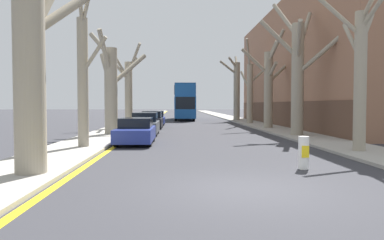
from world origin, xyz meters
TOP-DOWN VIEW (x-y plane):
  - ground_plane at (0.00, 0.00)m, footprint 300.00×300.00m
  - sidewalk_left at (-6.25, 50.00)m, footprint 2.87×120.00m
  - sidewalk_right at (6.25, 50.00)m, footprint 2.87×120.00m
  - building_facade_right at (12.67, 26.47)m, footprint 10.08×32.93m
  - kerb_line_stripe at (-4.63, 50.00)m, footprint 0.24×120.00m
  - street_tree_left_0 at (-5.65, 1.87)m, footprint 2.99×3.83m
  - street_tree_left_1 at (-5.85, 8.34)m, footprint 1.49×1.73m
  - street_tree_left_2 at (-5.90, 15.81)m, footprint 3.67×4.07m
  - street_tree_left_3 at (-5.78, 23.31)m, footprint 3.06×3.10m
  - street_tree_right_0 at (5.89, 6.26)m, footprint 2.88×4.43m
  - street_tree_right_1 at (5.94, 14.49)m, footprint 4.53×4.90m
  - street_tree_right_2 at (5.95, 21.78)m, footprint 4.78×4.16m
  - street_tree_right_3 at (5.91, 29.50)m, footprint 3.05×3.24m
  - street_tree_right_4 at (5.69, 37.19)m, footprint 2.64×3.02m
  - double_decker_bus at (-0.65, 41.14)m, footprint 2.60×11.86m
  - parked_car_0 at (-3.76, 10.55)m, footprint 1.82×4.23m
  - parked_car_1 at (-3.76, 16.21)m, footprint 1.75×4.44m
  - parked_car_2 at (-3.76, 22.94)m, footprint 1.76×4.12m
  - parked_car_3 at (-3.76, 28.35)m, footprint 1.77×3.92m
  - traffic_bollard at (2.34, 2.74)m, footprint 0.33×0.34m

SIDE VIEW (x-z plane):
  - ground_plane at x=0.00m, z-range 0.00..0.00m
  - kerb_line_stripe at x=-4.63m, z-range 0.00..0.01m
  - sidewalk_left at x=-6.25m, z-range 0.00..0.12m
  - sidewalk_right at x=6.25m, z-range 0.00..0.12m
  - traffic_bollard at x=2.34m, z-range 0.00..1.03m
  - parked_car_0 at x=-3.76m, z-range -0.03..1.31m
  - parked_car_3 at x=-3.76m, z-range -0.04..1.36m
  - parked_car_2 at x=-3.76m, z-range -0.04..1.42m
  - parked_car_1 at x=-3.76m, z-range -0.05..1.44m
  - double_decker_bus at x=-0.65m, z-range 0.30..4.91m
  - street_tree_left_2 at x=-5.90m, z-range -0.13..6.64m
  - street_tree_left_3 at x=-5.78m, z-range -0.23..6.82m
  - street_tree_left_1 at x=-5.85m, z-range -0.76..7.57m
  - street_tree_right_0 at x=5.89m, z-range -0.21..7.12m
  - street_tree_right_3 at x=5.91m, z-range -0.81..7.76m
  - street_tree_right_2 at x=5.95m, z-range -0.25..7.58m
  - street_tree_left_0 at x=-5.65m, z-range 0.07..7.30m
  - street_tree_right_4 at x=5.69m, z-range -0.14..8.05m
  - street_tree_right_1 at x=5.94m, z-range -0.30..8.64m
  - building_facade_right at x=12.67m, z-range -0.01..11.34m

